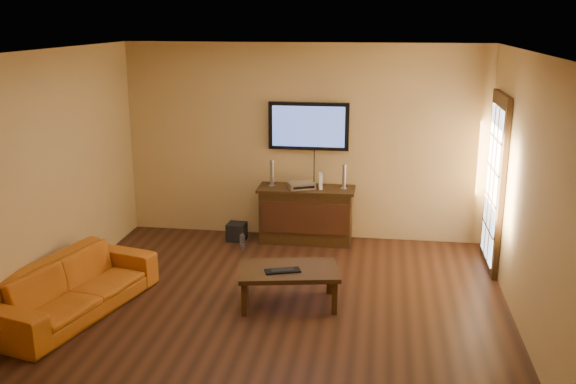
% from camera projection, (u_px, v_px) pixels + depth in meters
% --- Properties ---
extents(ground_plane, '(5.00, 5.00, 0.00)m').
position_uv_depth(ground_plane, '(273.00, 311.00, 6.83)').
color(ground_plane, black).
rests_on(ground_plane, ground).
extents(room_walls, '(5.00, 5.00, 5.00)m').
position_uv_depth(room_walls, '(282.00, 144.00, 6.98)').
color(room_walls, tan).
rests_on(room_walls, ground).
extents(french_door, '(0.07, 1.02, 2.22)m').
position_uv_depth(french_door, '(495.00, 184.00, 7.82)').
color(french_door, black).
rests_on(french_door, ground).
extents(media_console, '(1.32, 0.50, 0.77)m').
position_uv_depth(media_console, '(306.00, 214.00, 8.85)').
color(media_console, black).
rests_on(media_console, ground).
extents(television, '(1.10, 0.08, 0.65)m').
position_uv_depth(television, '(309.00, 126.00, 8.74)').
color(television, black).
rests_on(television, ground).
extents(coffee_table, '(1.17, 0.83, 0.41)m').
position_uv_depth(coffee_table, '(289.00, 273.00, 6.90)').
color(coffee_table, black).
rests_on(coffee_table, ground).
extents(sofa, '(1.04, 2.05, 0.77)m').
position_uv_depth(sofa, '(73.00, 279.00, 6.69)').
color(sofa, '#B25A13').
rests_on(sofa, ground).
extents(speaker_left, '(0.10, 0.10, 0.36)m').
position_uv_depth(speaker_left, '(272.00, 174.00, 8.80)').
color(speaker_left, silver).
rests_on(speaker_left, media_console).
extents(speaker_right, '(0.09, 0.09, 0.33)m').
position_uv_depth(speaker_right, '(344.00, 178.00, 8.66)').
color(speaker_right, silver).
rests_on(speaker_right, media_console).
extents(av_receiver, '(0.42, 0.37, 0.08)m').
position_uv_depth(av_receiver, '(301.00, 185.00, 8.72)').
color(av_receiver, silver).
rests_on(av_receiver, media_console).
extents(game_console, '(0.07, 0.16, 0.21)m').
position_uv_depth(game_console, '(320.00, 181.00, 8.69)').
color(game_console, white).
rests_on(game_console, media_console).
extents(subwoofer, '(0.27, 0.27, 0.25)m').
position_uv_depth(subwoofer, '(237.00, 232.00, 8.96)').
color(subwoofer, black).
rests_on(subwoofer, ground).
extents(bottle, '(0.07, 0.07, 0.21)m').
position_uv_depth(bottle, '(242.00, 241.00, 8.64)').
color(bottle, white).
rests_on(bottle, ground).
extents(keyboard, '(0.40, 0.26, 0.02)m').
position_uv_depth(keyboard, '(283.00, 271.00, 6.81)').
color(keyboard, black).
rests_on(keyboard, coffee_table).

